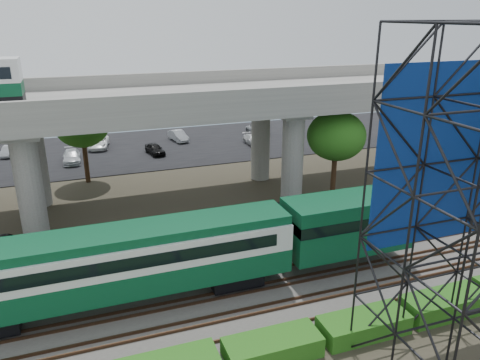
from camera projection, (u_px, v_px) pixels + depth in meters
name	position (u px, v px, depth m)	size (l,w,h in m)	color
ground	(224.00, 309.00, 25.58)	(140.00, 140.00, 0.00)	#474233
ballast_bed	(214.00, 289.00, 27.32)	(90.00, 12.00, 0.20)	slate
service_road	(181.00, 230.00, 34.88)	(90.00, 5.00, 0.08)	black
parking_lot	(137.00, 149.00, 55.72)	(90.00, 18.00, 0.08)	black
harbor_water	(118.00, 114.00, 75.24)	(140.00, 40.00, 0.03)	#42586D
rail_tracks	(214.00, 286.00, 27.26)	(90.00, 9.52, 0.16)	#472D1E
commuter_train	(158.00, 255.00, 25.40)	(29.30, 3.06, 4.30)	black
overpass	(146.00, 109.00, 36.64)	(80.00, 12.00, 12.40)	#9E9B93
hedge_strip	(273.00, 347.00, 21.90)	(34.60, 1.80, 1.20)	#226116
trees	(103.00, 145.00, 36.56)	(40.94, 16.94, 7.69)	#382314
parked_cars	(136.00, 145.00, 55.09)	(36.49, 9.72, 1.32)	silver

